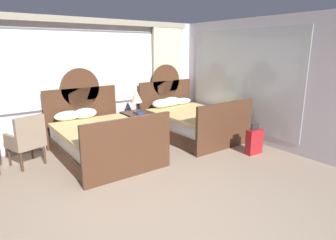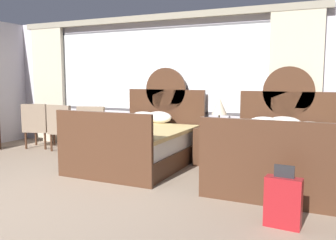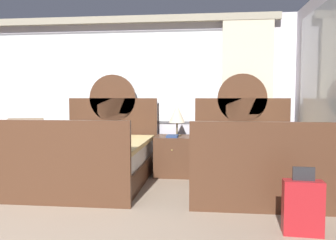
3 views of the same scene
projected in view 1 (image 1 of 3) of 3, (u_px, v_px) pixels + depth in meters
ground_plane at (166, 228)px, 3.37m from camera, size 24.00×24.00×0.00m
wall_back_window at (61, 79)px, 5.96m from camera, size 6.97×0.22×2.70m
wall_right_mirror at (252, 81)px, 6.30m from camera, size 0.08×4.36×2.70m
bed_near_window at (102, 139)px, 5.49m from camera, size 1.59×2.17×1.66m
bed_near_mirror at (190, 121)px, 6.78m from camera, size 1.59×2.17×1.66m
nightstand_between_beds at (137, 126)px, 6.60m from camera, size 0.59×0.61×0.63m
table_lamp_on_nightstand at (136, 96)px, 6.52m from camera, size 0.27×0.27×0.52m
book_on_nightstand at (139, 113)px, 6.42m from camera, size 0.18×0.26×0.03m
armchair_by_window_left at (27, 139)px, 5.03m from camera, size 0.66×0.66×0.94m
suitcase_on_floor at (254, 142)px, 5.67m from camera, size 0.36×0.17×0.63m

